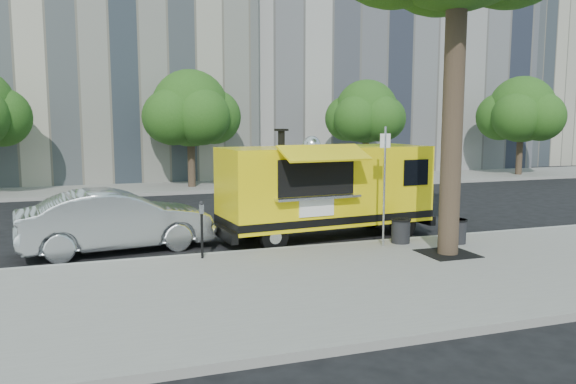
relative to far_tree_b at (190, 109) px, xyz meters
name	(u,v)px	position (x,y,z in m)	size (l,w,h in m)	color
ground	(304,243)	(1.00, -12.70, -3.83)	(120.00, 120.00, 0.00)	black
sidewalk	(373,280)	(1.00, -16.70, -3.76)	(60.00, 6.00, 0.15)	gray
curb	(317,248)	(1.00, -13.63, -3.76)	(60.00, 0.14, 0.16)	#999993
far_sidewalk	(210,185)	(1.00, 0.80, -3.76)	(60.00, 5.00, 0.15)	gray
building_mid	(351,24)	(13.00, 10.30, 6.17)	(20.00, 14.00, 20.00)	#9E9994
building_right	(544,62)	(31.00, 11.30, 4.17)	(16.00, 12.00, 16.00)	#AEA691
tree_well	(448,254)	(3.60, -15.50, -3.68)	(1.20, 1.20, 0.02)	black
far_tree_b	(190,109)	(0.00, 0.00, 0.00)	(3.60, 3.60, 5.50)	#33261C
far_tree_c	(366,112)	(9.00, -0.30, -0.12)	(3.24, 3.24, 5.21)	#33261C
far_tree_d	(522,110)	(19.00, -0.10, 0.06)	(3.78, 3.78, 5.64)	#33261C
sign_post	(384,179)	(2.55, -14.25, -1.98)	(0.28, 0.06, 3.00)	silver
parking_meter	(202,223)	(-2.00, -14.05, -2.85)	(0.11, 0.11, 1.33)	black
food_truck	(325,188)	(1.78, -12.28, -2.40)	(6.38, 3.33, 3.05)	yellow
sedan	(117,221)	(-3.80, -12.02, -3.05)	(1.66, 4.75, 1.57)	#ABAEB3
trash_bin_left	(457,230)	(4.50, -14.57, -3.35)	(0.52, 0.52, 0.63)	black
trash_bin_right	(401,230)	(3.15, -14.07, -3.35)	(0.52, 0.52, 0.63)	black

